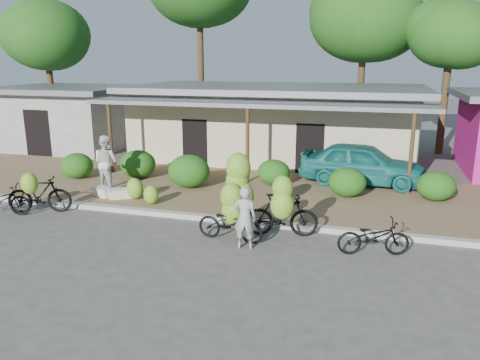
# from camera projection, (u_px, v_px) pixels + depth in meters

# --- Properties ---
(ground) EXTENTS (100.00, 100.00, 0.00)m
(ground) POSITION_uv_depth(u_px,v_px,m) (183.00, 246.00, 11.61)
(ground) COLOR #4C4946
(ground) RESTS_ON ground
(sidewalk) EXTENTS (60.00, 6.00, 0.12)m
(sidewalk) POSITION_uv_depth(u_px,v_px,m) (239.00, 191.00, 16.25)
(sidewalk) COLOR olive
(sidewalk) RESTS_ON ground
(curb) EXTENTS (60.00, 0.25, 0.15)m
(curb) POSITION_uv_depth(u_px,v_px,m) (210.00, 218.00, 13.45)
(curb) COLOR #A8A399
(curb) RESTS_ON ground
(shop_main) EXTENTS (13.00, 8.50, 3.35)m
(shop_main) POSITION_uv_depth(u_px,v_px,m) (275.00, 122.00, 21.34)
(shop_main) COLOR #C1AD92
(shop_main) RESTS_ON ground
(shop_grey) EXTENTS (7.00, 6.00, 3.15)m
(shop_grey) POSITION_uv_depth(u_px,v_px,m) (69.00, 116.00, 24.38)
(shop_grey) COLOR #A6A6A1
(shop_grey) RESTS_ON ground
(tree_back_left) EXTENTS (4.96, 4.82, 7.75)m
(tree_back_left) POSITION_uv_depth(u_px,v_px,m) (44.00, 33.00, 26.00)
(tree_back_left) COLOR #44311B
(tree_back_left) RESTS_ON ground
(tree_center_right) EXTENTS (5.86, 5.80, 8.93)m
(tree_center_right) POSITION_uv_depth(u_px,v_px,m) (361.00, 16.00, 24.48)
(tree_center_right) COLOR #44311B
(tree_center_right) RESTS_ON ground
(tree_near_right) EXTENTS (4.12, 3.92, 7.27)m
(tree_near_right) POSITION_uv_depth(u_px,v_px,m) (447.00, 32.00, 21.80)
(tree_near_right) COLOR #44311B
(tree_near_right) RESTS_ON ground
(hedge_0) EXTENTS (1.23, 1.11, 0.96)m
(hedge_0) POSITION_uv_depth(u_px,v_px,m) (77.00, 166.00, 17.70)
(hedge_0) COLOR #1A4F12
(hedge_0) RESTS_ON sidewalk
(hedge_1) EXTENTS (1.36, 1.23, 1.06)m
(hedge_1) POSITION_uv_depth(u_px,v_px,m) (138.00, 164.00, 17.73)
(hedge_1) COLOR #1A4F12
(hedge_1) RESTS_ON sidewalk
(hedge_2) EXTENTS (1.49, 1.34, 1.16)m
(hedge_2) POSITION_uv_depth(u_px,v_px,m) (189.00, 171.00, 16.40)
(hedge_2) COLOR #1A4F12
(hedge_2) RESTS_ON sidewalk
(hedge_3) EXTENTS (1.18, 1.06, 0.92)m
(hedge_3) POSITION_uv_depth(u_px,v_px,m) (274.00, 172.00, 16.76)
(hedge_3) COLOR #1A4F12
(hedge_3) RESTS_ON sidewalk
(hedge_4) EXTENTS (1.23, 1.11, 0.96)m
(hedge_4) POSITION_uv_depth(u_px,v_px,m) (347.00, 182.00, 15.31)
(hedge_4) COLOR #1A4F12
(hedge_4) RESTS_ON sidewalk
(hedge_5) EXTENTS (1.22, 1.09, 0.95)m
(hedge_5) POSITION_uv_depth(u_px,v_px,m) (436.00, 186.00, 14.89)
(hedge_5) COLOR #1A4F12
(hedge_5) RESTS_ON sidewalk
(bike_left) EXTENTS (1.96, 1.40, 1.40)m
(bike_left) POSITION_uv_depth(u_px,v_px,m) (38.00, 193.00, 13.97)
(bike_left) COLOR black
(bike_left) RESTS_ON ground
(bike_center) EXTENTS (1.81, 1.25, 2.20)m
(bike_center) POSITION_uv_depth(u_px,v_px,m) (234.00, 205.00, 12.03)
(bike_center) COLOR black
(bike_center) RESTS_ON ground
(bike_right) EXTENTS (1.97, 1.34, 1.79)m
(bike_right) POSITION_uv_depth(u_px,v_px,m) (282.00, 211.00, 12.00)
(bike_right) COLOR black
(bike_right) RESTS_ON ground
(bike_far_right) EXTENTS (1.78, 0.98, 0.89)m
(bike_far_right) POSITION_uv_depth(u_px,v_px,m) (373.00, 237.00, 11.03)
(bike_far_right) COLOR black
(bike_far_right) RESTS_ON ground
(loose_banana_a) EXTENTS (0.56, 0.47, 0.70)m
(loose_banana_a) POSITION_uv_depth(u_px,v_px,m) (135.00, 189.00, 15.06)
(loose_banana_a) COLOR #71A92A
(loose_banana_a) RESTS_ON sidewalk
(loose_banana_b) EXTENTS (0.48, 0.41, 0.60)m
(loose_banana_b) POSITION_uv_depth(u_px,v_px,m) (151.00, 195.00, 14.53)
(loose_banana_b) COLOR #71A92A
(loose_banana_b) RESTS_ON sidewalk
(loose_banana_c) EXTENTS (0.52, 0.44, 0.65)m
(loose_banana_c) POSITION_uv_depth(u_px,v_px,m) (286.00, 204.00, 13.54)
(loose_banana_c) COLOR #71A92A
(loose_banana_c) RESTS_ON sidewalk
(sack_near) EXTENTS (0.93, 0.80, 0.30)m
(sack_near) POSITION_uv_depth(u_px,v_px,m) (123.00, 193.00, 15.24)
(sack_near) COLOR white
(sack_near) RESTS_ON sidewalk
(sack_far) EXTENTS (0.84, 0.66, 0.28)m
(sack_far) POSITION_uv_depth(u_px,v_px,m) (104.00, 192.00, 15.45)
(sack_far) COLOR white
(sack_far) RESTS_ON sidewalk
(vendor) EXTENTS (0.62, 0.45, 1.56)m
(vendor) POSITION_uv_depth(u_px,v_px,m) (245.00, 218.00, 11.34)
(vendor) COLOR #949494
(vendor) RESTS_ON ground
(bystander) EXTENTS (1.07, 0.92, 1.89)m
(bystander) POSITION_uv_depth(u_px,v_px,m) (106.00, 162.00, 16.09)
(bystander) COLOR silver
(bystander) RESTS_ON sidewalk
(teal_van) EXTENTS (4.54, 2.12, 1.50)m
(teal_van) POSITION_uv_depth(u_px,v_px,m) (362.00, 163.00, 16.81)
(teal_van) COLOR #186C68
(teal_van) RESTS_ON sidewalk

